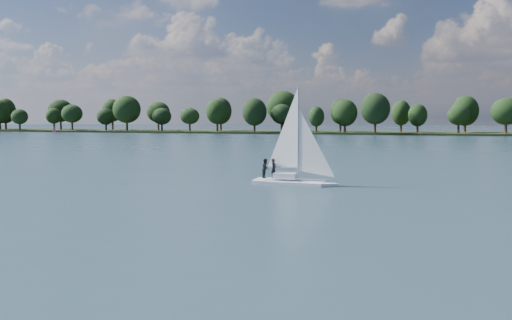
{
  "coord_description": "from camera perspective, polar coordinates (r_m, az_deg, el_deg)",
  "views": [
    {
      "loc": [
        4.3,
        -17.22,
        6.42
      ],
      "look_at": [
        -10.94,
        32.7,
        2.5
      ],
      "focal_mm": 40.0,
      "sensor_mm": 36.0,
      "label": 1
    }
  ],
  "objects": [
    {
      "name": "treeline",
      "position": [
        226.83,
        13.03,
        4.58
      ],
      "size": [
        562.09,
        74.54,
        18.8
      ],
      "color": "black",
      "rests_on": "ground"
    },
    {
      "name": "dinghy_pink",
      "position": [
        240.46,
        -19.41,
        2.74
      ],
      "size": [
        2.58,
        1.9,
        3.85
      ],
      "rotation": [
        0.0,
        0.0,
        0.45
      ],
      "color": "silver",
      "rests_on": "ground"
    },
    {
      "name": "far_shore",
      "position": [
        229.35,
        15.91,
        2.53
      ],
      "size": [
        660.0,
        40.0,
        1.5
      ],
      "primitive_type": "cube",
      "color": "black",
      "rests_on": "ground"
    },
    {
      "name": "sailboat",
      "position": [
        54.25,
        3.44,
        0.4
      ],
      "size": [
        7.64,
        2.82,
        9.83
      ],
      "rotation": [
        0.0,
        0.0,
        -0.1
      ],
      "color": "white",
      "rests_on": "ground"
    },
    {
      "name": "ground",
      "position": [
        117.47,
        14.86,
        1.02
      ],
      "size": [
        700.0,
        700.0,
        0.0
      ],
      "primitive_type": "plane",
      "color": "#233342",
      "rests_on": "ground"
    }
  ]
}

